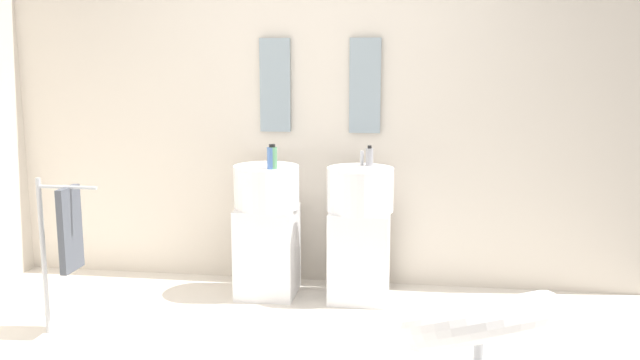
# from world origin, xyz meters

# --- Properties ---
(rear_partition) EXTENTS (4.80, 0.10, 2.60)m
(rear_partition) POSITION_xyz_m (0.00, 1.65, 1.30)
(rear_partition) COLOR beige
(rear_partition) RESTS_ON ground_plane
(pedestal_sink_left) EXTENTS (0.45, 0.45, 1.01)m
(pedestal_sink_left) POSITION_xyz_m (-0.32, 1.25, 0.48)
(pedestal_sink_left) COLOR white
(pedestal_sink_left) RESTS_ON ground_plane
(pedestal_sink_right) EXTENTS (0.45, 0.45, 1.01)m
(pedestal_sink_right) POSITION_xyz_m (0.32, 1.25, 0.48)
(pedestal_sink_right) COLOR white
(pedestal_sink_right) RESTS_ON ground_plane
(vanity_mirror_left) EXTENTS (0.22, 0.03, 0.66)m
(vanity_mirror_left) POSITION_xyz_m (-0.32, 1.58, 1.45)
(vanity_mirror_left) COLOR #8C9EA8
(vanity_mirror_right) EXTENTS (0.22, 0.03, 0.66)m
(vanity_mirror_right) POSITION_xyz_m (0.32, 1.58, 1.45)
(vanity_mirror_right) COLOR #8C9EA8
(lounge_chair) EXTENTS (1.09, 1.09, 0.65)m
(lounge_chair) POSITION_xyz_m (1.01, -0.09, 0.35)
(lounge_chair) COLOR #B7BABF
(lounge_chair) RESTS_ON ground_plane
(towel_rack) EXTENTS (0.37, 0.22, 0.95)m
(towel_rack) POSITION_xyz_m (-1.33, 0.38, 0.63)
(towel_rack) COLOR #B7BABF
(towel_rack) RESTS_ON ground_plane
(soap_bottle_blue) EXTENTS (0.06, 0.06, 0.16)m
(soap_bottle_blue) POSITION_xyz_m (-0.26, 1.12, 0.99)
(soap_bottle_blue) COLOR #4C72B7
(soap_bottle_blue) RESTS_ON pedestal_sink_left
(soap_bottle_grey) EXTENTS (0.05, 0.05, 0.14)m
(soap_bottle_grey) POSITION_xyz_m (0.38, 1.35, 0.98)
(soap_bottle_grey) COLOR #99999E
(soap_bottle_grey) RESTS_ON pedestal_sink_right
(soap_bottle_green) EXTENTS (0.05, 0.05, 0.17)m
(soap_bottle_green) POSITION_xyz_m (-0.24, 1.12, 0.99)
(soap_bottle_green) COLOR #59996B
(soap_bottle_green) RESTS_ON pedestal_sink_left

